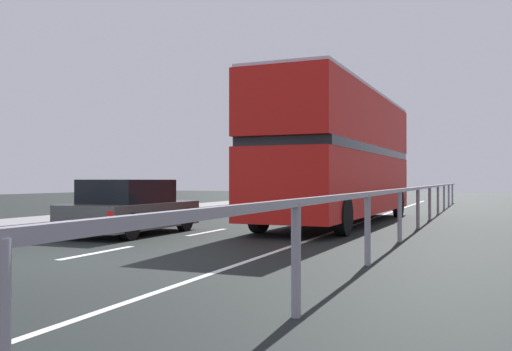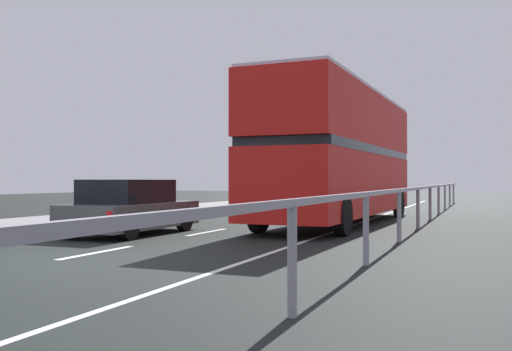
{
  "view_description": "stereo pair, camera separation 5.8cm",
  "coord_description": "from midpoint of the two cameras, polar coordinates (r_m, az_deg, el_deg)",
  "views": [
    {
      "loc": [
        6.86,
        -7.98,
        1.38
      ],
      "look_at": [
        0.38,
        8.27,
        1.53
      ],
      "focal_mm": 40.26,
      "sensor_mm": 36.0,
      "label": 1
    },
    {
      "loc": [
        6.92,
        -7.96,
        1.38
      ],
      "look_at": [
        0.38,
        8.27,
        1.53
      ],
      "focal_mm": 40.26,
      "sensor_mm": 36.0,
      "label": 2
    }
  ],
  "objects": [
    {
      "name": "double_decker_bus_red",
      "position": [
        18.58,
        8.48,
        2.19
      ],
      "size": [
        2.8,
        11.27,
        4.19
      ],
      "rotation": [
        0.0,
        0.0,
        -0.03
      ],
      "color": "red",
      "rests_on": "ground"
    },
    {
      "name": "hatchback_car_near",
      "position": [
        15.01,
        -12.24,
        -3.2
      ],
      "size": [
        1.81,
        4.01,
        1.4
      ],
      "rotation": [
        0.0,
        0.0,
        -0.0
      ],
      "color": "#4A4D4E",
      "rests_on": "ground"
    },
    {
      "name": "lane_paint_markings",
      "position": [
        17.4,
        5.13,
        -5.03
      ],
      "size": [
        3.24,
        46.0,
        0.01
      ],
      "color": "silver",
      "rests_on": "ground"
    },
    {
      "name": "bridge_side_railing",
      "position": [
        17.07,
        15.88,
        -1.85
      ],
      "size": [
        0.1,
        42.0,
        1.2
      ],
      "color": "gray",
      "rests_on": "ground"
    },
    {
      "name": "ground_plane",
      "position": [
        10.63,
        -18.94,
        -8.21
      ],
      "size": [
        74.18,
        120.0,
        0.1
      ],
      "primitive_type": "cube",
      "color": "black"
    }
  ]
}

